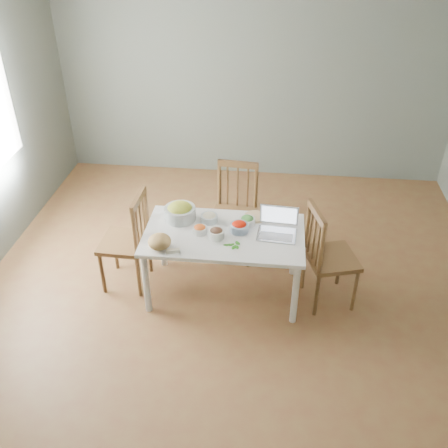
# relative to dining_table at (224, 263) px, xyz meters

# --- Properties ---
(floor) EXTENTS (5.00, 5.00, 0.00)m
(floor) POSITION_rel_dining_table_xyz_m (0.11, 0.03, -0.34)
(floor) COLOR brown
(floor) RESTS_ON ground
(wall_back) EXTENTS (5.00, 0.00, 2.70)m
(wall_back) POSITION_rel_dining_table_xyz_m (0.11, 2.53, 1.01)
(wall_back) COLOR #61695E
(wall_back) RESTS_ON ground
(wall_front) EXTENTS (5.00, 0.00, 2.70)m
(wall_front) POSITION_rel_dining_table_xyz_m (0.11, -2.47, 1.01)
(wall_front) COLOR #61695E
(wall_front) RESTS_ON ground
(dining_table) EXTENTS (1.45, 0.81, 0.68)m
(dining_table) POSITION_rel_dining_table_xyz_m (0.00, 0.00, 0.00)
(dining_table) COLOR white
(dining_table) RESTS_ON floor
(chair_far) EXTENTS (0.48, 0.46, 1.01)m
(chair_far) POSITION_rel_dining_table_xyz_m (0.04, 0.61, 0.16)
(chair_far) COLOR brown
(chair_far) RESTS_ON floor
(chair_left) EXTENTS (0.44, 0.46, 1.00)m
(chair_left) POSITION_rel_dining_table_xyz_m (-0.96, 0.04, 0.16)
(chair_left) COLOR brown
(chair_left) RESTS_ON floor
(chair_right) EXTENTS (0.53, 0.55, 1.01)m
(chair_right) POSITION_rel_dining_table_xyz_m (0.98, -0.00, 0.17)
(chair_right) COLOR brown
(chair_right) RESTS_ON floor
(bread_boule) EXTENTS (0.25, 0.25, 0.13)m
(bread_boule) POSITION_rel_dining_table_xyz_m (-0.53, -0.28, 0.40)
(bread_boule) COLOR #9E7645
(bread_boule) RESTS_ON dining_table
(butter_stick) EXTENTS (0.12, 0.07, 0.03)m
(butter_stick) POSITION_rel_dining_table_xyz_m (-0.40, -0.34, 0.35)
(butter_stick) COLOR beige
(butter_stick) RESTS_ON dining_table
(bowl_squash) EXTENTS (0.32, 0.32, 0.17)m
(bowl_squash) POSITION_rel_dining_table_xyz_m (-0.43, 0.19, 0.42)
(bowl_squash) COLOR yellow
(bowl_squash) RESTS_ON dining_table
(bowl_carrot) EXTENTS (0.17, 0.17, 0.07)m
(bowl_carrot) POSITION_rel_dining_table_xyz_m (-0.22, -0.01, 0.38)
(bowl_carrot) COLOR #CD610F
(bowl_carrot) RESTS_ON dining_table
(bowl_onion) EXTENTS (0.16, 0.16, 0.09)m
(bowl_onion) POSITION_rel_dining_table_xyz_m (-0.16, 0.18, 0.38)
(bowl_onion) COLOR #FCF4C4
(bowl_onion) RESTS_ON dining_table
(bowl_mushroom) EXTENTS (0.18, 0.18, 0.09)m
(bowl_mushroom) POSITION_rel_dining_table_xyz_m (-0.06, -0.07, 0.39)
(bowl_mushroom) COLOR black
(bowl_mushroom) RESTS_ON dining_table
(bowl_redpep) EXTENTS (0.17, 0.17, 0.10)m
(bowl_redpep) POSITION_rel_dining_table_xyz_m (0.13, 0.05, 0.39)
(bowl_redpep) COLOR red
(bowl_redpep) RESTS_ON dining_table
(bowl_broccoli) EXTENTS (0.17, 0.17, 0.09)m
(bowl_broccoli) POSITION_rel_dining_table_xyz_m (0.20, 0.17, 0.38)
(bowl_broccoli) COLOR #225521
(bowl_broccoli) RESTS_ON dining_table
(flatbread) EXTENTS (0.22, 0.22, 0.02)m
(flatbread) POSITION_rel_dining_table_xyz_m (0.26, 0.29, 0.35)
(flatbread) COLOR #D2B485
(flatbread) RESTS_ON dining_table
(basil_bunch) EXTENTS (0.17, 0.17, 0.02)m
(basil_bunch) POSITION_rel_dining_table_xyz_m (0.09, -0.18, 0.35)
(basil_bunch) COLOR #186A11
(basil_bunch) RESTS_ON dining_table
(laptop) EXTENTS (0.37, 0.33, 0.24)m
(laptop) POSITION_rel_dining_table_xyz_m (0.47, 0.01, 0.46)
(laptop) COLOR silver
(laptop) RESTS_ON dining_table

